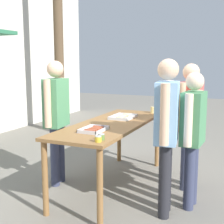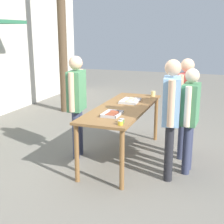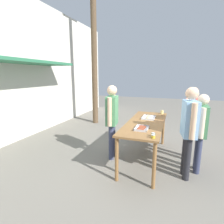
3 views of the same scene
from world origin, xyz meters
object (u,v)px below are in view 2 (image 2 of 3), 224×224
Objects in this scene: food_tray_sausages at (112,114)px; person_server_behind_table at (77,98)px; condiment_jar_mustard at (120,123)px; person_customer_holding_hotdog at (171,110)px; condiment_jar_ketchup at (122,121)px; person_customer_with_cup at (186,100)px; beer_cup at (153,94)px; food_tray_buns at (130,101)px; person_customer_waiting_in_line at (190,112)px.

person_server_behind_table reaches higher than food_tray_sausages.
person_server_behind_table is at bearing 65.03° from food_tray_sausages.
person_customer_holding_hotdog is (0.53, -0.61, 0.12)m from condiment_jar_mustard.
person_customer_holding_hotdog is (0.43, -0.62, 0.12)m from condiment_jar_ketchup.
person_server_behind_table is 1.88m from person_customer_with_cup.
condiment_jar_ketchup is at bearing -13.32° from person_customer_with_cup.
condiment_jar_ketchup is (0.10, 0.01, 0.00)m from condiment_jar_mustard.
condiment_jar_mustard is at bearing -147.46° from food_tray_sausages.
food_tray_sausages is at bearing -122.34° from person_server_behind_table.
beer_cup is at bearing -9.82° from food_tray_sausages.
food_tray_buns is 6.22× the size of condiment_jar_mustard.
beer_cup is at bearing -47.42° from person_server_behind_table.
condiment_jar_mustard is at bearing -11.30° from person_customer_with_cup.
condiment_jar_ketchup is at bearing -168.19° from food_tray_buns.
person_customer_with_cup reaches higher than beer_cup.
food_tray_buns is at bearing -113.85° from person_customer_waiting_in_line.
condiment_jar_mustard is 1.20m from person_customer_waiting_in_line.
condiment_jar_ketchup is 1.14m from person_customer_waiting_in_line.
condiment_jar_mustard reaches higher than food_tray_sausages.
beer_cup is at bearing -0.07° from condiment_jar_ketchup.
person_customer_waiting_in_line is (0.04, -1.92, -0.09)m from person_server_behind_table.
person_customer_waiting_in_line is at bearing 29.20° from person_customer_with_cup.
person_customer_holding_hotdog is 0.42m from person_customer_waiting_in_line.
beer_cup is 0.06× the size of person_customer_with_cup.
person_customer_with_cup is at bearing -162.87° from person_customer_waiting_in_line.
beer_cup reaches higher than food_tray_sausages.
condiment_jar_mustard is at bearing -168.59° from food_tray_buns.
person_customer_waiting_in_line is at bearing -145.20° from beer_cup.
beer_cup is at bearing -23.23° from food_tray_buns.
food_tray_sausages is 0.87m from person_server_behind_table.
food_tray_sausages is 0.21× the size of person_customer_holding_hotdog.
food_tray_buns is at bearing -75.44° from person_customer_with_cup.
condiment_jar_ketchup reaches higher than food_tray_buns.
person_customer_holding_hotdog reaches higher than person_server_behind_table.
person_server_behind_table is (-1.27, 1.06, 0.09)m from beer_cup.
condiment_jar_ketchup is at bearing -45.61° from person_customer_waiting_in_line.
person_server_behind_table is 1.92m from person_customer_waiting_in_line.
person_customer_waiting_in_line reaches higher than condiment_jar_mustard.
person_customer_holding_hotdog is (0.08, -0.90, 0.13)m from food_tray_sausages.
food_tray_sausages is 0.54m from condiment_jar_mustard.
beer_cup is at bearing -117.85° from person_customer_with_cup.
person_customer_with_cup reaches higher than condiment_jar_mustard.
person_server_behind_table is (0.36, 0.78, 0.13)m from food_tray_sausages.
beer_cup is 0.98m from person_customer_with_cup.
person_customer_with_cup is at bearing 164.96° from person_customer_holding_hotdog.
beer_cup is 0.06× the size of person_customer_holding_hotdog.
person_customer_holding_hotdog is 0.90m from person_customer_with_cup.
person_customer_with_cup is (1.32, -0.72, 0.09)m from condiment_jar_ketchup.
beer_cup is 1.66m from person_server_behind_table.
food_tray_buns is 0.25× the size of person_customer_with_cup.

